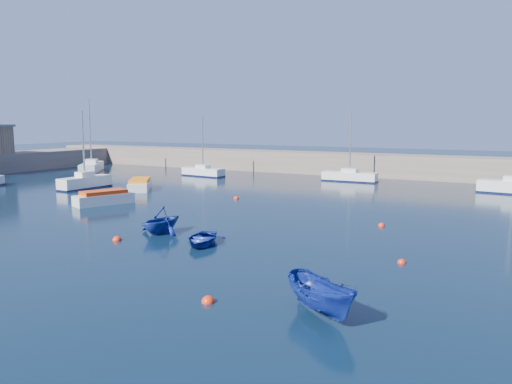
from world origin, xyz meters
The scene contains 16 objects.
ground centered at (0.00, 0.00, 0.00)m, with size 220.00×220.00×0.00m, color black.
back_wall centered at (0.00, 46.00, 1.30)m, with size 96.00×4.50×2.60m, color #726357.
sailboat_3 centered at (-19.70, 21.48, 0.65)m, with size 1.72×5.54×7.46m.
sailboat_4 centered at (-31.29, 33.26, 0.65)m, with size 5.73×6.80×9.23m.
sailboat_5 centered at (-15.91, 36.07, 0.54)m, with size 5.61×2.10×7.27m.
sailboat_6 centered at (1.05, 39.40, 0.56)m, with size 5.91×1.78×7.76m.
motorboat_1 centered at (-11.12, 15.47, 0.52)m, with size 3.09×4.79×1.11m.
motorboat_2 centered at (-14.54, 23.47, 0.49)m, with size 4.39×5.19×1.05m.
dinghy_center centered at (3.06, 8.44, 0.31)m, with size 2.14×2.99×0.62m, color navy.
dinghy_left centered at (-0.55, 9.49, 0.78)m, with size 2.57×2.98×1.57m, color navy.
dinghy_right centered at (12.14, 2.26, 0.66)m, with size 1.28×3.41×1.32m, color navy.
buoy_0 centered at (-1.58, 6.98, 0.00)m, with size 0.50×0.50×0.50m, color red.
buoy_1 centered at (10.18, 17.64, 0.00)m, with size 0.43×0.43×0.43m, color red.
buoy_2 centered at (13.10, 9.93, 0.00)m, with size 0.39×0.39×0.39m, color red.
buoy_3 centered at (-3.42, 22.82, 0.00)m, with size 0.46×0.46×0.46m, color red.
buoy_5 centered at (8.10, 1.50, 0.00)m, with size 0.49×0.49×0.49m, color red.
Camera 1 is at (17.83, -12.78, 6.45)m, focal length 35.00 mm.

